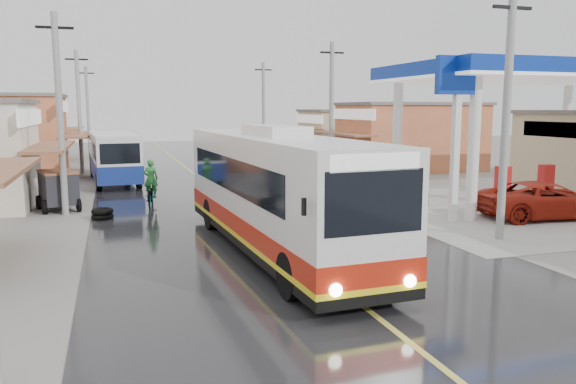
# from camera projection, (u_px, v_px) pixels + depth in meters

# --- Properties ---
(ground) EXTENTS (120.00, 120.00, 0.00)m
(ground) POSITION_uv_depth(u_px,v_px,m) (298.00, 256.00, 16.45)
(ground) COLOR slate
(ground) RESTS_ON ground
(road) EXTENTS (12.00, 90.00, 0.02)m
(road) POSITION_uv_depth(u_px,v_px,m) (211.00, 188.00, 30.60)
(road) COLOR black
(road) RESTS_ON ground
(centre_line) EXTENTS (0.15, 90.00, 0.01)m
(centre_line) POSITION_uv_depth(u_px,v_px,m) (211.00, 187.00, 30.60)
(centre_line) COLOR #D8CC4C
(centre_line) RESTS_ON road
(shopfronts_right) EXTENTS (11.00, 44.00, 4.80)m
(shopfronts_right) POSITION_uv_depth(u_px,v_px,m) (479.00, 184.00, 32.22)
(shopfronts_right) COLOR beige
(shopfronts_right) RESTS_ON ground
(utility_poles_left) EXTENTS (1.60, 50.00, 8.00)m
(utility_poles_left) POSITION_uv_depth(u_px,v_px,m) (76.00, 191.00, 29.47)
(utility_poles_left) COLOR gray
(utility_poles_left) RESTS_ON ground
(utility_poles_right) EXTENTS (1.60, 36.00, 8.00)m
(utility_poles_right) POSITION_uv_depth(u_px,v_px,m) (331.00, 183.00, 32.68)
(utility_poles_right) COLOR gray
(utility_poles_right) RESTS_ON ground
(coach_bus) EXTENTS (3.34, 12.23, 3.78)m
(coach_bus) POSITION_uv_depth(u_px,v_px,m) (274.00, 192.00, 16.76)
(coach_bus) COLOR silver
(coach_bus) RESTS_ON road
(second_bus) EXTENTS (2.97, 8.73, 2.85)m
(second_bus) POSITION_uv_depth(u_px,v_px,m) (113.00, 156.00, 32.42)
(second_bus) COLOR silver
(second_bus) RESTS_ON road
(jeepney) EXTENTS (5.48, 2.96, 1.46)m
(jeepney) POSITION_uv_depth(u_px,v_px,m) (545.00, 200.00, 22.04)
(jeepney) COLOR #9F1D0F
(jeepney) RESTS_ON ground
(cyclist) EXTENTS (0.96, 2.02, 2.09)m
(cyclist) POSITION_uv_depth(u_px,v_px,m) (151.00, 191.00, 24.75)
(cyclist) COLOR black
(cyclist) RESTS_ON ground
(tricycle_near) EXTENTS (1.97, 2.32, 1.69)m
(tricycle_near) POSITION_uv_depth(u_px,v_px,m) (58.00, 188.00, 23.75)
(tricycle_near) COLOR #26262D
(tricycle_near) RESTS_ON ground
(tyre_stack) EXTENTS (0.84, 0.84, 0.43)m
(tyre_stack) POSITION_uv_depth(u_px,v_px,m) (103.00, 214.00, 21.88)
(tyre_stack) COLOR black
(tyre_stack) RESTS_ON ground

